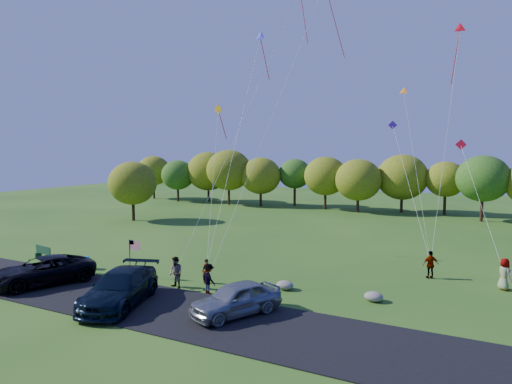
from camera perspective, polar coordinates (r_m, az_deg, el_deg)
ground at (r=28.36m, az=-6.46°, el=-11.81°), size 140.00×140.00×0.00m
asphalt_lane at (r=25.30m, az=-11.66°, el=-13.98°), size 44.00×6.00×0.06m
treeline at (r=60.61m, az=13.67°, el=1.85°), size 76.26×27.99×8.54m
minivan_dark at (r=31.39m, az=-25.11°, el=-8.90°), size 4.83×6.63×1.68m
minivan_navy at (r=25.95m, az=-16.66°, el=-11.42°), size 4.41×6.73×1.81m
minivan_silver at (r=23.51m, az=-2.54°, el=-13.18°), size 3.88×5.22×1.65m
flyer_a at (r=29.04m, az=-6.20°, el=-9.83°), size 0.64×0.52×1.52m
flyer_b at (r=28.32m, az=-9.99°, el=-9.89°), size 1.09×0.96×1.90m
flyer_c at (r=27.03m, az=-5.95°, el=-10.73°), size 1.31×1.05×1.77m
flyer_d at (r=32.00m, az=20.99°, el=-8.47°), size 1.13×0.94×1.81m
flyer_e at (r=31.25m, az=28.61°, el=-9.01°), size 1.05×1.11×1.91m
park_bench at (r=38.26m, az=-24.95°, el=-6.86°), size 1.97×0.64×1.09m
trash_barrel at (r=34.44m, az=-20.53°, el=-8.30°), size 0.57×0.57×0.85m
flag_assembly at (r=30.87m, az=-15.14°, el=-6.94°), size 0.93×0.60×2.51m
boulder_near at (r=27.83m, az=3.63°, el=-11.55°), size 1.06×0.83×0.53m
boulder_far at (r=26.56m, az=14.49°, el=-12.54°), size 1.04×0.87×0.54m
kites_aloft at (r=39.13m, az=9.35°, el=20.02°), size 18.20×11.37×15.66m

